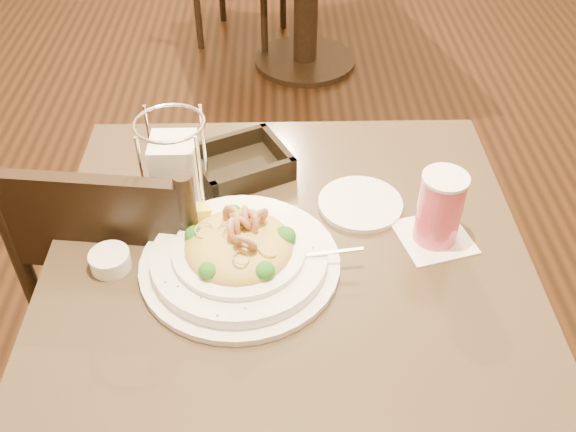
{
  "coord_description": "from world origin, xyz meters",
  "views": [
    {
      "loc": [
        -0.02,
        -0.85,
        1.61
      ],
      "look_at": [
        0.0,
        0.02,
        0.85
      ],
      "focal_mm": 40.0,
      "sensor_mm": 36.0,
      "label": 1
    }
  ],
  "objects_px": {
    "main_table": "(288,336)",
    "napkin_caddy": "(177,174)",
    "dining_chair_near": "(139,282)",
    "pasta_bowl": "(239,253)",
    "side_plate": "(360,204)",
    "butter_ramekin": "(110,260)",
    "bread_basket": "(241,165)",
    "drink_glass": "(440,209)"
  },
  "relations": [
    {
      "from": "main_table",
      "to": "bread_basket",
      "type": "relative_size",
      "value": 3.74
    },
    {
      "from": "dining_chair_near",
      "to": "side_plate",
      "type": "bearing_deg",
      "value": -178.32
    },
    {
      "from": "drink_glass",
      "to": "bread_basket",
      "type": "distance_m",
      "value": 0.44
    },
    {
      "from": "pasta_bowl",
      "to": "bread_basket",
      "type": "relative_size",
      "value": 1.69
    },
    {
      "from": "napkin_caddy",
      "to": "dining_chair_near",
      "type": "bearing_deg",
      "value": 159.24
    },
    {
      "from": "drink_glass",
      "to": "napkin_caddy",
      "type": "relative_size",
      "value": 0.76
    },
    {
      "from": "bread_basket",
      "to": "main_table",
      "type": "bearing_deg",
      "value": -69.34
    },
    {
      "from": "dining_chair_near",
      "to": "bread_basket",
      "type": "height_order",
      "value": "dining_chair_near"
    },
    {
      "from": "drink_glass",
      "to": "napkin_caddy",
      "type": "xyz_separation_m",
      "value": [
        -0.49,
        0.09,
        0.02
      ]
    },
    {
      "from": "butter_ramekin",
      "to": "main_table",
      "type": "bearing_deg",
      "value": 3.94
    },
    {
      "from": "main_table",
      "to": "pasta_bowl",
      "type": "distance_m",
      "value": 0.29
    },
    {
      "from": "dining_chair_near",
      "to": "pasta_bowl",
      "type": "bearing_deg",
      "value": 147.74
    },
    {
      "from": "pasta_bowl",
      "to": "bread_basket",
      "type": "height_order",
      "value": "pasta_bowl"
    },
    {
      "from": "bread_basket",
      "to": "napkin_caddy",
      "type": "relative_size",
      "value": 1.13
    },
    {
      "from": "dining_chair_near",
      "to": "napkin_caddy",
      "type": "distance_m",
      "value": 0.39
    },
    {
      "from": "dining_chair_near",
      "to": "butter_ramekin",
      "type": "distance_m",
      "value": 0.35
    },
    {
      "from": "napkin_caddy",
      "to": "butter_ramekin",
      "type": "height_order",
      "value": "napkin_caddy"
    },
    {
      "from": "pasta_bowl",
      "to": "drink_glass",
      "type": "distance_m",
      "value": 0.38
    },
    {
      "from": "dining_chair_near",
      "to": "pasta_bowl",
      "type": "xyz_separation_m",
      "value": [
        0.26,
        -0.21,
        0.3
      ]
    },
    {
      "from": "dining_chair_near",
      "to": "napkin_caddy",
      "type": "height_order",
      "value": "napkin_caddy"
    },
    {
      "from": "dining_chair_near",
      "to": "bread_basket",
      "type": "xyz_separation_m",
      "value": [
        0.25,
        0.07,
        0.29
      ]
    },
    {
      "from": "side_plate",
      "to": "bread_basket",
      "type": "bearing_deg",
      "value": 154.6
    },
    {
      "from": "main_table",
      "to": "napkin_caddy",
      "type": "bearing_deg",
      "value": 147.54
    },
    {
      "from": "main_table",
      "to": "bread_basket",
      "type": "xyz_separation_m",
      "value": [
        -0.1,
        0.26,
        0.26
      ]
    },
    {
      "from": "drink_glass",
      "to": "napkin_caddy",
      "type": "bearing_deg",
      "value": 169.19
    },
    {
      "from": "napkin_caddy",
      "to": "main_table",
      "type": "bearing_deg",
      "value": -32.46
    },
    {
      "from": "main_table",
      "to": "pasta_bowl",
      "type": "height_order",
      "value": "pasta_bowl"
    },
    {
      "from": "bread_basket",
      "to": "napkin_caddy",
      "type": "xyz_separation_m",
      "value": [
        -0.12,
        -0.12,
        0.07
      ]
    },
    {
      "from": "dining_chair_near",
      "to": "side_plate",
      "type": "relative_size",
      "value": 5.42
    },
    {
      "from": "napkin_caddy",
      "to": "butter_ramekin",
      "type": "xyz_separation_m",
      "value": [
        -0.11,
        -0.16,
        -0.07
      ]
    },
    {
      "from": "drink_glass",
      "to": "side_plate",
      "type": "distance_m",
      "value": 0.18
    },
    {
      "from": "drink_glass",
      "to": "bread_basket",
      "type": "height_order",
      "value": "drink_glass"
    },
    {
      "from": "bread_basket",
      "to": "drink_glass",
      "type": "bearing_deg",
      "value": -29.65
    },
    {
      "from": "napkin_caddy",
      "to": "bread_basket",
      "type": "bearing_deg",
      "value": 46.11
    },
    {
      "from": "dining_chair_near",
      "to": "butter_ramekin",
      "type": "height_order",
      "value": "dining_chair_near"
    },
    {
      "from": "main_table",
      "to": "bread_basket",
      "type": "distance_m",
      "value": 0.38
    },
    {
      "from": "drink_glass",
      "to": "butter_ramekin",
      "type": "bearing_deg",
      "value": -174.04
    },
    {
      "from": "dining_chair_near",
      "to": "butter_ramekin",
      "type": "xyz_separation_m",
      "value": [
        0.02,
        -0.21,
        0.28
      ]
    },
    {
      "from": "pasta_bowl",
      "to": "napkin_caddy",
      "type": "height_order",
      "value": "napkin_caddy"
    },
    {
      "from": "main_table",
      "to": "pasta_bowl",
      "type": "xyz_separation_m",
      "value": [
        -0.09,
        -0.03,
        0.28
      ]
    },
    {
      "from": "pasta_bowl",
      "to": "butter_ramekin",
      "type": "bearing_deg",
      "value": 179.29
    },
    {
      "from": "butter_ramekin",
      "to": "pasta_bowl",
      "type": "bearing_deg",
      "value": -0.71
    }
  ]
}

